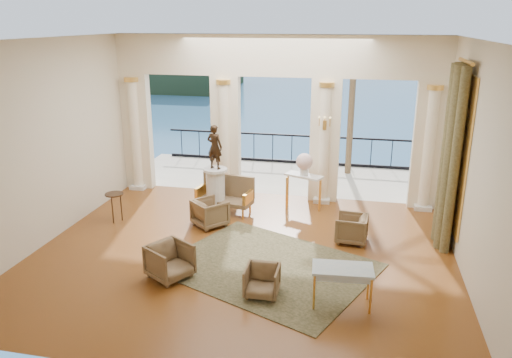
% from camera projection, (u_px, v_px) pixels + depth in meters
% --- Properties ---
extents(floor, '(9.00, 9.00, 0.00)m').
position_uv_depth(floor, '(242.00, 254.00, 10.83)').
color(floor, '#53320E').
rests_on(floor, ground).
extents(room_walls, '(9.00, 9.00, 9.00)m').
position_uv_depth(room_walls, '(226.00, 136.00, 8.91)').
color(room_walls, beige).
rests_on(room_walls, ground).
extents(arcade, '(9.00, 0.56, 4.50)m').
position_uv_depth(arcade, '(275.00, 107.00, 13.60)').
color(arcade, '#FBE6C7').
rests_on(arcade, ground).
extents(terrace, '(10.00, 3.60, 0.10)m').
position_uv_depth(terrace, '(284.00, 178.00, 16.24)').
color(terrace, beige).
rests_on(terrace, ground).
extents(balustrade, '(9.00, 0.06, 1.03)m').
position_uv_depth(balustrade, '(292.00, 152.00, 17.59)').
color(balustrade, black).
rests_on(balustrade, terrace).
extents(palm_tree, '(2.00, 2.00, 4.50)m').
position_uv_depth(palm_tree, '(355.00, 46.00, 15.32)').
color(palm_tree, '#4C3823').
rests_on(palm_tree, terrace).
extents(headland, '(22.00, 18.00, 6.00)m').
position_uv_depth(headland, '(167.00, 69.00, 82.92)').
color(headland, black).
rests_on(headland, sea).
extents(sea, '(160.00, 160.00, 0.00)m').
position_uv_depth(sea, '(346.00, 102.00, 68.52)').
color(sea, '#205483').
rests_on(sea, ground).
extents(curtain, '(0.33, 1.40, 4.09)m').
position_uv_depth(curtain, '(451.00, 158.00, 10.75)').
color(curtain, '#4A4124').
rests_on(curtain, ground).
extents(window_frame, '(0.04, 1.60, 3.40)m').
position_uv_depth(window_frame, '(460.00, 155.00, 10.69)').
color(window_frame, '#ECB14D').
rests_on(window_frame, room_walls).
extents(wall_sconce, '(0.30, 0.11, 0.33)m').
position_uv_depth(wall_sconce, '(325.00, 124.00, 13.13)').
color(wall_sconce, '#ECB14D').
rests_on(wall_sconce, arcade).
extents(rug, '(4.88, 4.42, 0.02)m').
position_uv_depth(rug, '(268.00, 267.00, 10.26)').
color(rug, '#292F19').
rests_on(rug, ground).
extents(armchair_a, '(0.99, 1.00, 0.77)m').
position_uv_depth(armchair_a, '(170.00, 260.00, 9.75)').
color(armchair_a, '#4A3C22').
rests_on(armchair_a, ground).
extents(armchair_b, '(0.62, 0.59, 0.63)m').
position_uv_depth(armchair_b, '(262.00, 280.00, 9.14)').
color(armchair_b, '#4A3C22').
rests_on(armchair_b, ground).
extents(armchair_c, '(0.69, 0.73, 0.70)m').
position_uv_depth(armchair_c, '(352.00, 227.00, 11.34)').
color(armchair_c, '#4A3C22').
rests_on(armchair_c, ground).
extents(armchair_d, '(0.99, 0.98, 0.74)m').
position_uv_depth(armchair_d, '(210.00, 211.00, 12.23)').
color(armchair_d, '#4A3C22').
rests_on(armchair_d, ground).
extents(settee, '(1.55, 0.86, 0.97)m').
position_uv_depth(settee, '(226.00, 194.00, 13.13)').
color(settee, '#4A3C22').
rests_on(settee, ground).
extents(game_table, '(1.11, 0.67, 0.73)m').
position_uv_depth(game_table, '(343.00, 272.00, 8.73)').
color(game_table, '#A4BECF').
rests_on(game_table, ground).
extents(pedestal, '(0.66, 0.66, 1.22)m').
position_uv_depth(pedestal, '(216.00, 192.00, 12.99)').
color(pedestal, silver).
rests_on(pedestal, ground).
extents(statue, '(0.47, 0.36, 1.14)m').
position_uv_depth(statue, '(215.00, 147.00, 12.62)').
color(statue, black).
rests_on(statue, pedestal).
extents(console_table, '(1.07, 0.73, 0.94)m').
position_uv_depth(console_table, '(304.00, 181.00, 13.24)').
color(console_table, silver).
rests_on(console_table, ground).
extents(urn, '(0.44, 0.44, 0.58)m').
position_uv_depth(urn, '(304.00, 163.00, 13.09)').
color(urn, white).
rests_on(urn, console_table).
extents(side_table, '(0.45, 0.45, 0.74)m').
position_uv_depth(side_table, '(114.00, 197.00, 12.42)').
color(side_table, black).
rests_on(side_table, ground).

